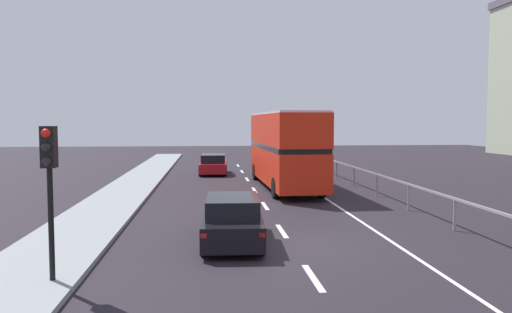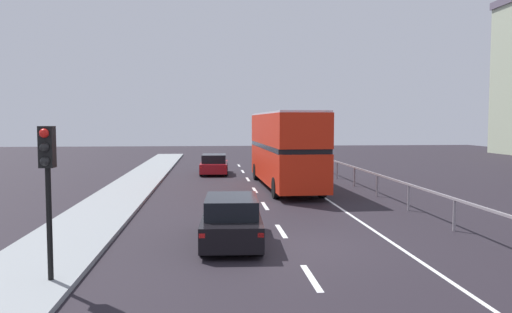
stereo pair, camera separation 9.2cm
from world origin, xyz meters
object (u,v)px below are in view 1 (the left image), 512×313
Objects in this scene: hatchback_car_near at (233,220)px; sedan_car_ahead at (213,165)px; double_decker_bus_red at (285,147)px; traffic_signal_pole at (49,165)px.

sedan_car_ahead is at bearing 93.64° from hatchback_car_near.
double_decker_bus_red is 3.18× the size of traffic_signal_pole.
traffic_signal_pole is 23.58m from sedan_car_ahead.
traffic_signal_pole reaches higher than hatchback_car_near.
double_decker_bus_red is at bearing 76.81° from hatchback_car_near.
double_decker_bus_red is 12.72m from hatchback_car_near.
hatchback_car_near is at bearing 40.92° from traffic_signal_pole.
hatchback_car_near is 19.62m from sedan_car_ahead.
double_decker_bus_red is 2.54× the size of sedan_car_ahead.
hatchback_car_near is at bearing -86.69° from sedan_car_ahead.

